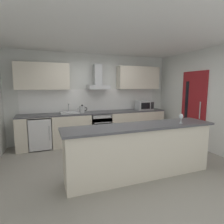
% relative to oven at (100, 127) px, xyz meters
% --- Properties ---
extents(ground, '(5.88, 4.83, 0.02)m').
position_rel_oven_xyz_m(ground, '(-0.08, -1.57, -0.47)').
color(ground, gray).
extents(ceiling, '(5.88, 4.83, 0.02)m').
position_rel_oven_xyz_m(ceiling, '(-0.08, -1.57, 2.15)').
color(ceiling, white).
extents(wall_back, '(5.88, 0.12, 2.60)m').
position_rel_oven_xyz_m(wall_back, '(-0.08, 0.41, 0.84)').
color(wall_back, silver).
rests_on(wall_back, ground).
extents(wall_right, '(0.12, 4.83, 2.60)m').
position_rel_oven_xyz_m(wall_right, '(2.42, -1.57, 0.84)').
color(wall_right, silver).
rests_on(wall_right, ground).
extents(backsplash_tile, '(4.15, 0.02, 0.66)m').
position_rel_oven_xyz_m(backsplash_tile, '(-0.08, 0.33, 0.77)').
color(backsplash_tile, white).
extents(counter_back, '(4.30, 0.60, 0.90)m').
position_rel_oven_xyz_m(counter_back, '(-0.08, 0.03, -0.01)').
color(counter_back, beige).
rests_on(counter_back, ground).
extents(counter_island, '(2.83, 0.64, 0.96)m').
position_rel_oven_xyz_m(counter_island, '(0.10, -2.27, 0.03)').
color(counter_island, beige).
rests_on(counter_island, ground).
extents(upper_cabinets, '(4.24, 0.32, 0.70)m').
position_rel_oven_xyz_m(upper_cabinets, '(-0.08, 0.18, 1.45)').
color(upper_cabinets, beige).
extents(side_door, '(0.08, 0.85, 2.05)m').
position_rel_oven_xyz_m(side_door, '(2.34, -1.19, 0.57)').
color(side_door, maroon).
rests_on(side_door, ground).
extents(oven, '(0.60, 0.62, 0.80)m').
position_rel_oven_xyz_m(oven, '(0.00, 0.00, 0.00)').
color(oven, slate).
rests_on(oven, ground).
extents(refrigerator, '(0.58, 0.60, 0.85)m').
position_rel_oven_xyz_m(refrigerator, '(-1.65, -0.00, -0.03)').
color(refrigerator, white).
rests_on(refrigerator, ground).
extents(microwave, '(0.50, 0.38, 0.30)m').
position_rel_oven_xyz_m(microwave, '(1.48, -0.03, 0.59)').
color(microwave, '#B7BABC').
rests_on(microwave, counter_back).
extents(sink, '(0.50, 0.40, 0.26)m').
position_rel_oven_xyz_m(sink, '(-0.87, 0.01, 0.47)').
color(sink, silver).
rests_on(sink, counter_back).
extents(kettle, '(0.29, 0.15, 0.24)m').
position_rel_oven_xyz_m(kettle, '(-0.52, -0.03, 0.55)').
color(kettle, '#B7BABC').
rests_on(kettle, counter_back).
extents(range_hood, '(0.62, 0.45, 0.72)m').
position_rel_oven_xyz_m(range_hood, '(0.00, 0.13, 1.33)').
color(range_hood, '#B7BABC').
extents(wine_glass, '(0.08, 0.08, 0.18)m').
position_rel_oven_xyz_m(wine_glass, '(0.90, -2.38, 0.62)').
color(wine_glass, silver).
rests_on(wine_glass, counter_island).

